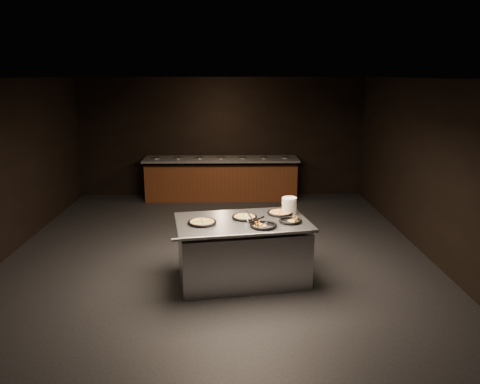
{
  "coord_description": "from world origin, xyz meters",
  "views": [
    {
      "loc": [
        0.22,
        -7.51,
        2.96
      ],
      "look_at": [
        0.39,
        0.3,
        0.99
      ],
      "focal_mm": 35.0,
      "sensor_mm": 36.0,
      "label": 1
    }
  ],
  "objects_px": {
    "serving_counter": "(242,251)",
    "pan_veggie_whole": "(202,222)",
    "plate_stack": "(289,206)",
    "pan_cheese_whole": "(245,217)"
  },
  "relations": [
    {
      "from": "plate_stack",
      "to": "pan_cheese_whole",
      "type": "relative_size",
      "value": 0.64
    },
    {
      "from": "serving_counter",
      "to": "pan_veggie_whole",
      "type": "relative_size",
      "value": 5.01
    },
    {
      "from": "plate_stack",
      "to": "pan_cheese_whole",
      "type": "height_order",
      "value": "plate_stack"
    },
    {
      "from": "serving_counter",
      "to": "pan_cheese_whole",
      "type": "bearing_deg",
      "value": 63.71
    },
    {
      "from": "plate_stack",
      "to": "pan_cheese_whole",
      "type": "xyz_separation_m",
      "value": [
        -0.69,
        -0.25,
        -0.1
      ]
    },
    {
      "from": "plate_stack",
      "to": "serving_counter",
      "type": "bearing_deg",
      "value": -152.86
    },
    {
      "from": "serving_counter",
      "to": "plate_stack",
      "type": "xyz_separation_m",
      "value": [
        0.72,
        0.37,
        0.59
      ]
    },
    {
      "from": "plate_stack",
      "to": "pan_veggie_whole",
      "type": "relative_size",
      "value": 0.58
    },
    {
      "from": "plate_stack",
      "to": "pan_veggie_whole",
      "type": "height_order",
      "value": "plate_stack"
    },
    {
      "from": "serving_counter",
      "to": "pan_cheese_whole",
      "type": "xyz_separation_m",
      "value": [
        0.04,
        0.12,
        0.49
      ]
    }
  ]
}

